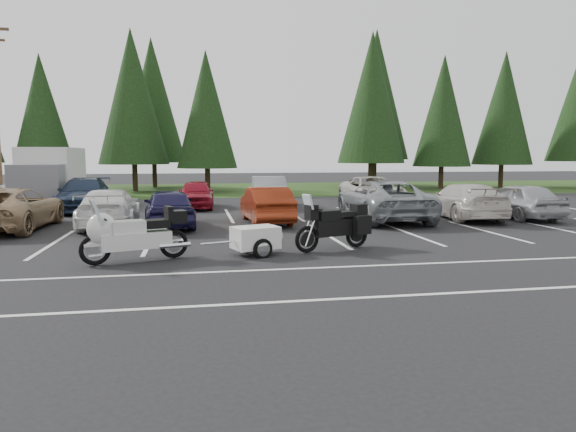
% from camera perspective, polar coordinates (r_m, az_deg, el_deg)
% --- Properties ---
extents(ground, '(120.00, 120.00, 0.00)m').
position_cam_1_polar(ground, '(14.67, -6.71, -3.12)').
color(ground, black).
rests_on(ground, ground).
extents(grass_strip, '(80.00, 16.00, 0.01)m').
position_cam_1_polar(grass_strip, '(38.52, -8.98, 2.93)').
color(grass_strip, '#1D3611').
rests_on(grass_strip, ground).
extents(lake_water, '(70.00, 50.00, 0.02)m').
position_cam_1_polar(lake_water, '(69.65, -6.30, 4.63)').
color(lake_water, slate).
rests_on(lake_water, ground).
extents(box_truck, '(2.40, 5.60, 2.90)m').
position_cam_1_polar(box_truck, '(27.87, -25.15, 3.94)').
color(box_truck, silver).
rests_on(box_truck, ground).
extents(stall_markings, '(32.00, 16.00, 0.01)m').
position_cam_1_polar(stall_markings, '(16.64, -7.15, -1.95)').
color(stall_markings, silver).
rests_on(stall_markings, ground).
extents(conifer_3, '(3.87, 3.87, 9.02)m').
position_cam_1_polar(conifer_3, '(37.20, -25.70, 10.34)').
color(conifer_3, '#332316').
rests_on(conifer_3, ground).
extents(conifer_4, '(4.80, 4.80, 11.17)m').
position_cam_1_polar(conifer_4, '(37.77, -16.92, 12.57)').
color(conifer_4, '#332316').
rests_on(conifer_4, ground).
extents(conifer_5, '(4.14, 4.14, 9.63)m').
position_cam_1_polar(conifer_5, '(36.18, -9.06, 11.61)').
color(conifer_5, '#332316').
rests_on(conifer_5, ground).
extents(conifer_6, '(4.93, 4.93, 11.48)m').
position_cam_1_polar(conifer_6, '(38.96, 9.30, 12.85)').
color(conifer_6, '#332316').
rests_on(conifer_6, ground).
extents(conifer_7, '(4.27, 4.27, 9.94)m').
position_cam_1_polar(conifer_7, '(40.76, 16.86, 11.10)').
color(conifer_7, '#332316').
rests_on(conifer_7, ground).
extents(conifer_8, '(4.53, 4.53, 10.56)m').
position_cam_1_polar(conifer_8, '(44.22, 22.87, 10.97)').
color(conifer_8, '#332316').
rests_on(conifer_8, ground).
extents(conifer_back_b, '(4.97, 4.97, 11.58)m').
position_cam_1_polar(conifer_back_b, '(42.26, -14.83, 12.31)').
color(conifer_back_b, '#332316').
rests_on(conifer_back_b, ground).
extents(conifer_back_c, '(5.50, 5.50, 12.81)m').
position_cam_1_polar(conifer_back_c, '(44.12, 9.74, 13.13)').
color(conifer_back_c, '#332316').
rests_on(conifer_back_c, ground).
extents(car_near_2, '(2.59, 5.22, 1.42)m').
position_cam_1_polar(car_near_2, '(19.74, -28.39, 0.72)').
color(car_near_2, '#A2845E').
rests_on(car_near_2, ground).
extents(car_near_3, '(2.05, 4.69, 1.34)m').
position_cam_1_polar(car_near_3, '(19.03, -19.23, 0.84)').
color(car_near_3, white).
rests_on(car_near_3, ground).
extents(car_near_4, '(2.03, 4.22, 1.39)m').
position_cam_1_polar(car_near_4, '(18.37, -13.08, 0.91)').
color(car_near_4, '#1B183C').
rests_on(car_near_4, ground).
extents(car_near_5, '(1.64, 4.18, 1.35)m').
position_cam_1_polar(car_near_5, '(19.15, -2.45, 1.26)').
color(car_near_5, maroon).
rests_on(car_near_5, ground).
extents(car_near_6, '(2.77, 5.69, 1.56)m').
position_cam_1_polar(car_near_6, '(20.24, 10.50, 1.74)').
color(car_near_6, gray).
rests_on(car_near_6, ground).
extents(car_near_7, '(2.41, 5.03, 1.41)m').
position_cam_1_polar(car_near_7, '(21.55, 18.95, 1.59)').
color(car_near_7, beige).
rests_on(car_near_7, ground).
extents(car_near_8, '(1.73, 4.21, 1.43)m').
position_cam_1_polar(car_near_8, '(22.52, 24.26, 1.59)').
color(car_near_8, '#9F9FA3').
rests_on(car_near_8, ground).
extents(car_far_1, '(2.23, 5.13, 1.47)m').
position_cam_1_polar(car_far_1, '(25.11, -21.71, 2.22)').
color(car_far_1, '#192840').
rests_on(car_far_1, ground).
extents(car_far_2, '(1.80, 4.04, 1.35)m').
position_cam_1_polar(car_far_2, '(24.87, -10.15, 2.42)').
color(car_far_2, maroon).
rests_on(car_far_2, ground).
extents(car_far_3, '(1.85, 4.60, 1.48)m').
position_cam_1_polar(car_far_3, '(24.90, -2.09, 2.68)').
color(car_far_3, gray).
rests_on(car_far_3, ground).
extents(car_far_4, '(2.63, 5.33, 1.45)m').
position_cam_1_polar(car_far_4, '(26.30, 9.32, 2.78)').
color(car_far_4, beige).
rests_on(car_far_4, ground).
extents(touring_motorcycle, '(2.92, 1.67, 1.55)m').
position_cam_1_polar(touring_motorcycle, '(12.60, -16.62, -1.43)').
color(touring_motorcycle, silver).
rests_on(touring_motorcycle, ground).
extents(cargo_trailer, '(1.81, 1.37, 0.74)m').
position_cam_1_polar(cargo_trailer, '(12.95, -3.64, -2.75)').
color(cargo_trailer, silver).
rests_on(cargo_trailer, ground).
extents(adventure_motorcycle, '(2.69, 1.68, 1.54)m').
position_cam_1_polar(adventure_motorcycle, '(13.62, 4.99, -0.58)').
color(adventure_motorcycle, black).
rests_on(adventure_motorcycle, ground).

